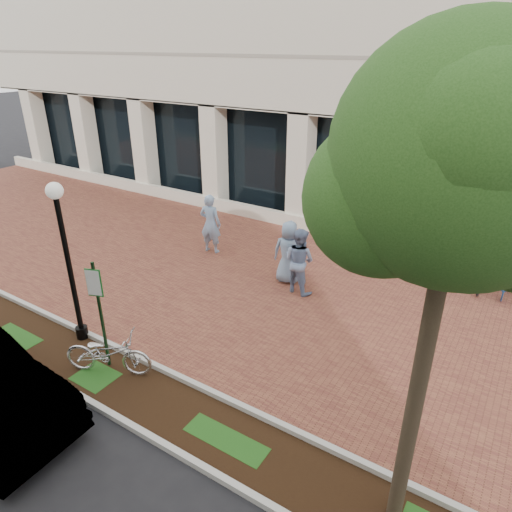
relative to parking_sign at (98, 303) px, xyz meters
The scene contains 12 objects.
ground 5.44m from the parking_sign, 73.18° to the left, with size 120.00×120.00×0.00m, color black.
brick_plaza 5.44m from the parking_sign, 73.18° to the left, with size 40.00×9.00×0.01m, color brown.
planting_strip 2.21m from the parking_sign, 10.25° to the right, with size 40.00×1.50×0.01m, color black.
curb_plaza_side 2.20m from the parking_sign, 17.61° to the left, with size 40.00×0.12×0.12m, color beige.
curb_street_side 2.38m from the parking_sign, 34.18° to the right, with size 40.00×0.12×0.12m, color beige.
parking_sign is the anchor object (origin of this frame).
lamppost 1.51m from the parking_sign, 164.29° to the left, with size 0.36×0.36×3.85m.
street_tree 7.35m from the parking_sign, ahead, with size 3.29×2.74×6.78m.
locked_bicycle 1.13m from the parking_sign, 30.98° to the right, with size 0.66×1.90×1.00m, color silver.
pedestrian_left 6.28m from the parking_sign, 106.39° to the left, with size 0.73×0.48×2.01m, color #93B5DC.
pedestrian_mid 5.58m from the parking_sign, 69.35° to the left, with size 0.92×0.72×1.90m, color #7C93BA.
pedestrian_right 5.76m from the parking_sign, 75.51° to the left, with size 0.92×0.60×1.88m, color #809EBF.
Camera 1 is at (5.55, -10.02, 6.46)m, focal length 32.00 mm.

